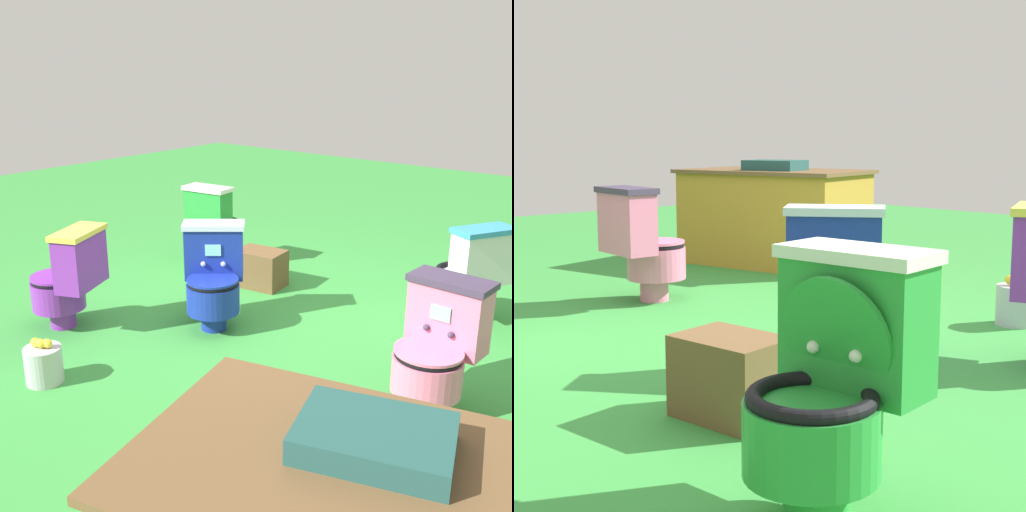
% 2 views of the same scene
% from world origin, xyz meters
% --- Properties ---
extents(ground, '(14.00, 14.00, 0.00)m').
position_xyz_m(ground, '(0.00, 0.00, 0.00)').
color(ground, green).
extents(toilet_pink, '(0.44, 0.51, 0.73)m').
position_xyz_m(toilet_pink, '(-1.34, 0.27, 0.37)').
color(toilet_pink, pink).
rests_on(toilet_pink, ground).
extents(toilet_purple, '(0.61, 0.57, 0.73)m').
position_xyz_m(toilet_purple, '(1.08, 0.89, 0.37)').
color(toilet_purple, purple).
rests_on(toilet_purple, ground).
extents(toilet_blue, '(0.62, 0.64, 0.73)m').
position_xyz_m(toilet_blue, '(0.34, 0.22, 0.37)').
color(toilet_blue, '#192D9E').
rests_on(toilet_blue, ground).
extents(toilet_white, '(0.62, 0.59, 0.73)m').
position_xyz_m(toilet_white, '(-1.02, -1.00, 0.37)').
color(toilet_white, white).
rests_on(toilet_white, ground).
extents(toilet_green, '(0.46, 0.54, 0.73)m').
position_xyz_m(toilet_green, '(1.33, -0.86, 0.37)').
color(toilet_green, green).
rests_on(toilet_green, ground).
extents(small_crate, '(0.43, 0.33, 0.31)m').
position_xyz_m(small_crate, '(0.58, -0.61, 0.15)').
color(small_crate, brown).
rests_on(small_crate, ground).
extents(lemon_bucket, '(0.22, 0.22, 0.28)m').
position_xyz_m(lemon_bucket, '(0.54, 1.46, 0.12)').
color(lemon_bucket, '#B7B7BF').
rests_on(lemon_bucket, ground).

